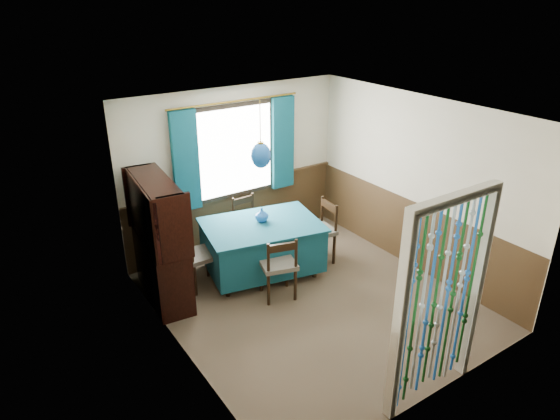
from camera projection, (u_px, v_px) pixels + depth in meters
floor at (312, 301)px, 6.57m from camera, size 4.00×4.00×0.00m
ceiling at (318, 113)px, 5.55m from camera, size 4.00×4.00×0.00m
wall_back at (234, 169)px, 7.58m from camera, size 3.60×0.00×3.60m
wall_front at (448, 290)px, 4.55m from camera, size 3.60×0.00×3.60m
wall_left at (176, 255)px, 5.15m from camera, size 0.00×4.00×4.00m
wall_right at (417, 185)px, 6.98m from camera, size 0.00×4.00×4.00m
wainscot_back at (237, 214)px, 7.87m from camera, size 3.60×0.00×3.60m
wainscot_front at (436, 355)px, 4.86m from camera, size 3.60×0.00×3.60m
wainscot_left at (183, 314)px, 5.46m from camera, size 0.00×4.00×4.00m
wainscot_right at (410, 233)px, 7.28m from camera, size 0.00×4.00×4.00m
window at (235, 151)px, 7.42m from camera, size 1.32×0.12×1.42m
doorway at (440, 305)px, 4.67m from camera, size 1.16×0.12×2.18m
dining_table at (262, 245)px, 7.06m from camera, size 1.79×1.41×0.77m
chair_near at (279, 265)px, 6.47m from camera, size 0.54×0.53×0.90m
chair_far at (249, 223)px, 7.67m from camera, size 0.45×0.43×0.87m
chair_left at (198, 256)px, 6.71m from camera, size 0.44×0.45×0.89m
chair_right at (319, 230)px, 7.36m from camera, size 0.50×0.52×0.94m
sideboard at (161, 257)px, 6.45m from camera, size 0.56×1.31×1.66m
pendant_lamp at (261, 155)px, 6.52m from camera, size 0.27×0.27×0.90m
vase_table at (262, 215)px, 6.97m from camera, size 0.21×0.21×0.18m
bowl_shelf at (167, 222)px, 6.09m from camera, size 0.23×0.23×0.05m
vase_sideboard at (156, 227)px, 6.53m from camera, size 0.18×0.18×0.17m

